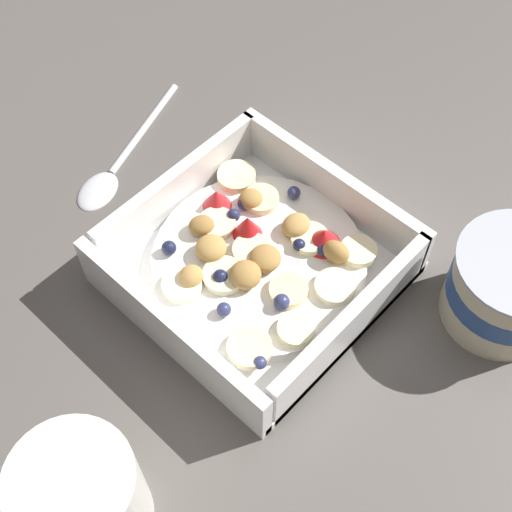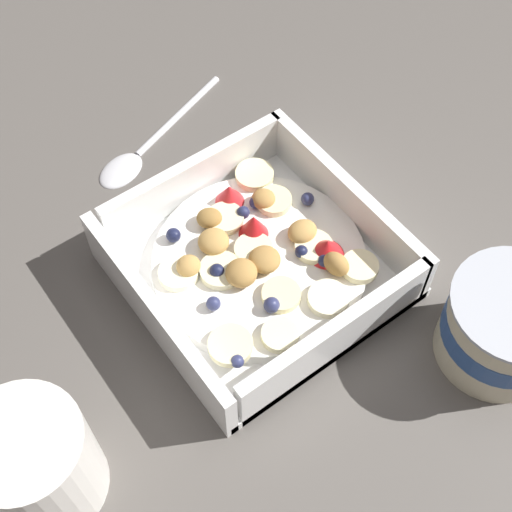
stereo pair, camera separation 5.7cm
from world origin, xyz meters
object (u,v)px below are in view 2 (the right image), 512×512
yogurt_cup (505,327)px  fruit_bowl (257,263)px  spoon (139,150)px  coffee_mug (33,465)px

yogurt_cup → fruit_bowl: bearing=-147.2°
fruit_bowl → spoon: 0.18m
fruit_bowl → yogurt_cup: yogurt_cup is taller
spoon → coffee_mug: size_ratio=1.55×
fruit_bowl → spoon: fruit_bowl is taller
spoon → coffee_mug: (0.23, -0.21, 0.04)m
fruit_bowl → coffee_mug: 0.23m
yogurt_cup → spoon: bearing=-161.3°
yogurt_cup → coffee_mug: bearing=-108.7°
spoon → yogurt_cup: size_ratio=1.76×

